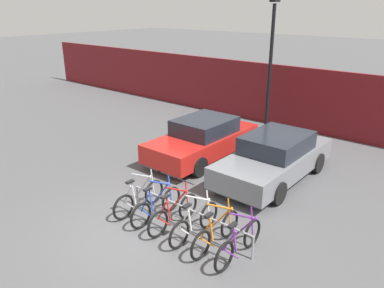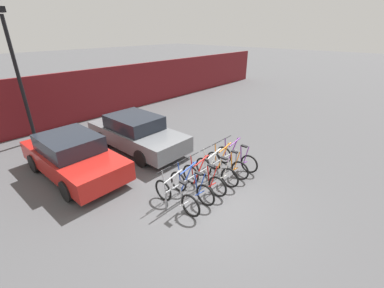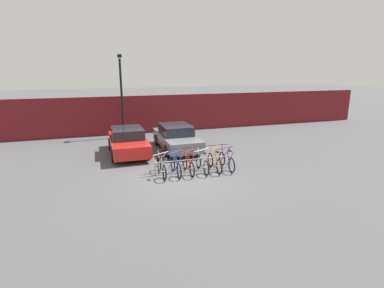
{
  "view_description": "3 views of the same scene",
  "coord_description": "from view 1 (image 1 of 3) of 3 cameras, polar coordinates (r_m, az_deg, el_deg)",
  "views": [
    {
      "loc": [
        5.68,
        -5.11,
        4.98
      ],
      "look_at": [
        -0.68,
        2.52,
        1.29
      ],
      "focal_mm": 35.0,
      "sensor_mm": 36.0,
      "label": 1
    },
    {
      "loc": [
        -4.83,
        -3.63,
        4.56
      ],
      "look_at": [
        0.46,
        1.03,
        1.38
      ],
      "focal_mm": 24.0,
      "sensor_mm": 36.0,
      "label": 2
    },
    {
      "loc": [
        -3.25,
        -11.33,
        4.48
      ],
      "look_at": [
        0.87,
        1.39,
        1.06
      ],
      "focal_mm": 28.0,
      "sensor_mm": 36.0,
      "label": 3
    }
  ],
  "objects": [
    {
      "name": "bike_rack",
      "position": [
        8.84,
        -0.61,
        -10.19
      ],
      "size": [
        3.56,
        0.04,
        0.57
      ],
      "color": "gray",
      "rests_on": "ground"
    },
    {
      "name": "bicycle_purple",
      "position": [
        8.05,
        7.16,
        -14.69
      ],
      "size": [
        0.68,
        1.71,
        1.05
      ],
      "rotation": [
        0.0,
        0.0,
        0.02
      ],
      "color": "black",
      "rests_on": "ground"
    },
    {
      "name": "lamp_post",
      "position": [
        15.55,
        11.91,
        12.63
      ],
      "size": [
        0.24,
        0.44,
        5.29
      ],
      "color": "black",
      "rests_on": "ground"
    },
    {
      "name": "bicycle_blue",
      "position": [
        9.32,
        -5.42,
        -9.3
      ],
      "size": [
        0.68,
        1.71,
        1.05
      ],
      "rotation": [
        0.0,
        0.0,
        0.07
      ],
      "color": "black",
      "rests_on": "ground"
    },
    {
      "name": "car_grey",
      "position": [
        11.51,
        12.47,
        -1.98
      ],
      "size": [
        1.91,
        4.51,
        1.4
      ],
      "color": "slate",
      "rests_on": "ground"
    },
    {
      "name": "bicycle_orange",
      "position": [
        8.31,
        3.66,
        -13.27
      ],
      "size": [
        0.68,
        1.71,
        1.05
      ],
      "rotation": [
        0.0,
        0.0,
        -0.07
      ],
      "color": "black",
      "rests_on": "ground"
    },
    {
      "name": "car_red",
      "position": [
        12.79,
        1.69,
        0.8
      ],
      "size": [
        1.91,
        4.29,
        1.4
      ],
      "color": "red",
      "rests_on": "ground"
    },
    {
      "name": "bicycle_silver",
      "position": [
        9.72,
        -8.04,
        -8.09
      ],
      "size": [
        0.68,
        1.71,
        1.05
      ],
      "rotation": [
        0.0,
        0.0,
        0.06
      ],
      "color": "black",
      "rests_on": "ground"
    },
    {
      "name": "hoarding_wall",
      "position": [
        16.1,
        18.15,
        6.2
      ],
      "size": [
        36.0,
        0.16,
        2.62
      ],
      "primitive_type": "cube",
      "color": "maroon",
      "rests_on": "ground"
    },
    {
      "name": "bicycle_red",
      "position": [
        8.98,
        -2.82,
        -10.47
      ],
      "size": [
        0.68,
        1.71,
        1.05
      ],
      "rotation": [
        0.0,
        0.0,
        0.06
      ],
      "color": "black",
      "rests_on": "ground"
    },
    {
      "name": "ground_plane",
      "position": [
        9.12,
        -7.07,
        -12.88
      ],
      "size": [
        120.0,
        120.0,
        0.0
      ],
      "primitive_type": "plane",
      "color": "#4C4C4F"
    },
    {
      "name": "bicycle_white",
      "position": [
        8.62,
        0.4,
        -11.89
      ],
      "size": [
        0.68,
        1.71,
        1.05
      ],
      "rotation": [
        0.0,
        0.0,
        0.01
      ],
      "color": "black",
      "rests_on": "ground"
    }
  ]
}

